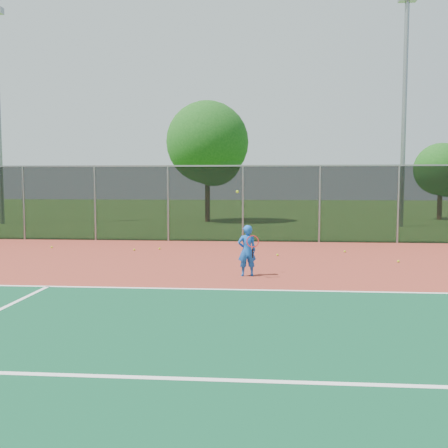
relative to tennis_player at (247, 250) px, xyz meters
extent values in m
plane|color=#31601B|center=(2.58, -4.68, -0.67)|extent=(120.00, 120.00, 0.00)
cube|color=#973626|center=(2.58, -2.68, -0.66)|extent=(30.00, 20.00, 0.02)
cube|color=black|center=(2.58, 7.32, 0.85)|extent=(30.00, 0.04, 3.00)
cube|color=gray|center=(2.58, 7.32, 2.35)|extent=(30.00, 0.06, 0.06)
imported|color=blue|center=(0.00, 0.00, -0.01)|extent=(0.53, 0.41, 1.28)
cylinder|color=black|center=(0.15, -0.25, -0.03)|extent=(0.03, 0.15, 0.27)
torus|color=#A51414|center=(0.15, -0.35, 0.27)|extent=(0.30, 0.13, 0.29)
sphere|color=#A9C917|center=(-0.25, 0.10, 1.47)|extent=(0.07, 0.07, 0.07)
sphere|color=#A9C917|center=(0.86, 3.49, -0.61)|extent=(0.07, 0.07, 0.07)
sphere|color=#A9C917|center=(-4.03, 4.33, -0.61)|extent=(0.07, 0.07, 0.07)
sphere|color=#A9C917|center=(-7.15, 4.74, -0.61)|extent=(0.07, 0.07, 0.07)
sphere|color=#A9C917|center=(-3.22, 4.70, -0.61)|extent=(0.07, 0.07, 0.07)
sphere|color=#A9C917|center=(3.13, 4.48, -0.61)|extent=(0.07, 0.07, 0.07)
sphere|color=#A9C917|center=(4.36, 2.46, -0.61)|extent=(0.07, 0.07, 0.07)
cylinder|color=gray|center=(7.74, 14.92, 5.18)|extent=(0.24, 0.24, 11.69)
cylinder|color=#382214|center=(-2.97, 17.37, 0.71)|extent=(0.30, 0.30, 2.75)
sphere|color=#134512|center=(-2.97, 17.37, 4.08)|extent=(4.90, 4.90, 4.90)
sphere|color=#134512|center=(-2.57, 17.07, 3.16)|extent=(3.37, 3.37, 3.37)
cylinder|color=#382214|center=(11.51, 20.18, 0.26)|extent=(0.30, 0.30, 1.86)
sphere|color=#134512|center=(11.51, 20.18, 2.53)|extent=(3.30, 3.30, 3.30)
camera|label=1|loc=(0.42, -12.39, 1.70)|focal=40.00mm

